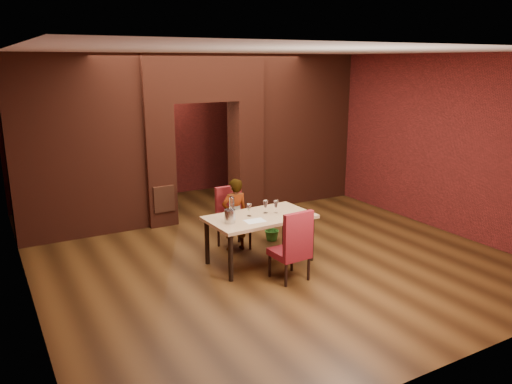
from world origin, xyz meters
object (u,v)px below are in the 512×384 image
(dining_table, at_px, (260,239))
(person_seated, at_px, (235,215))
(chair_near, at_px, (289,244))
(water_bottle, at_px, (232,206))
(wine_glass_c, at_px, (276,207))
(potted_plant, at_px, (272,228))
(wine_bucket, at_px, (230,216))
(wine_glass_a, at_px, (249,210))
(chair_far, at_px, (234,219))
(wine_glass_b, at_px, (265,207))

(dining_table, xyz_separation_m, person_seated, (-0.09, 0.66, 0.23))
(dining_table, height_order, chair_near, chair_near)
(dining_table, relative_size, water_bottle, 4.91)
(wine_glass_c, relative_size, water_bottle, 0.62)
(wine_glass_c, distance_m, potted_plant, 1.07)
(chair_near, relative_size, potted_plant, 2.46)
(dining_table, height_order, wine_glass_c, wine_glass_c)
(dining_table, height_order, person_seated, person_seated)
(dining_table, height_order, wine_bucket, wine_bucket)
(person_seated, bearing_deg, wine_glass_a, 88.40)
(dining_table, bearing_deg, chair_far, 92.84)
(dining_table, xyz_separation_m, chair_far, (-0.07, 0.74, 0.14))
(wine_glass_a, bearing_deg, wine_glass_b, 2.24)
(person_seated, bearing_deg, wine_bucket, 62.03)
(person_seated, relative_size, water_bottle, 3.71)
(dining_table, relative_size, chair_near, 1.54)
(person_seated, xyz_separation_m, wine_glass_c, (0.38, -0.66, 0.25))
(chair_near, relative_size, wine_glass_c, 5.18)
(dining_table, distance_m, chair_far, 0.76)
(wine_bucket, bearing_deg, wine_glass_c, 5.00)
(person_seated, relative_size, wine_glass_a, 6.32)
(wine_glass_a, bearing_deg, chair_near, -75.54)
(chair_far, relative_size, chair_near, 0.98)
(chair_far, distance_m, wine_glass_c, 0.89)
(potted_plant, bearing_deg, water_bottle, -151.72)
(wine_glass_a, distance_m, wine_glass_b, 0.30)
(wine_glass_c, xyz_separation_m, water_bottle, (-0.68, 0.17, 0.06))
(chair_far, height_order, wine_glass_a, chair_far)
(dining_table, height_order, water_bottle, water_bottle)
(wine_glass_c, distance_m, wine_bucket, 0.84)
(chair_far, relative_size, wine_glass_c, 5.08)
(wine_glass_c, bearing_deg, wine_glass_a, 170.72)
(chair_far, bearing_deg, wine_bucket, -121.12)
(wine_glass_a, xyz_separation_m, wine_bucket, (-0.40, -0.14, 0.00))
(wine_glass_a, relative_size, wine_bucket, 0.97)
(dining_table, distance_m, potted_plant, 1.04)
(chair_near, bearing_deg, wine_bucket, -50.74)
(wine_glass_b, distance_m, wine_bucket, 0.72)
(wine_glass_b, xyz_separation_m, wine_glass_c, (0.14, -0.08, 0.00))
(wine_glass_a, height_order, wine_bucket, wine_bucket)
(wine_glass_a, bearing_deg, wine_bucket, -160.11)
(chair_near, relative_size, wine_glass_a, 5.44)
(dining_table, relative_size, potted_plant, 3.79)
(potted_plant, bearing_deg, chair_far, -179.18)
(wine_glass_c, bearing_deg, chair_near, -107.10)
(potted_plant, bearing_deg, wine_bucket, -146.26)
(chair_near, bearing_deg, potted_plant, -115.93)
(wine_glass_b, bearing_deg, wine_glass_c, -30.91)
(water_bottle, bearing_deg, person_seated, 58.73)
(wine_glass_b, bearing_deg, water_bottle, 170.69)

